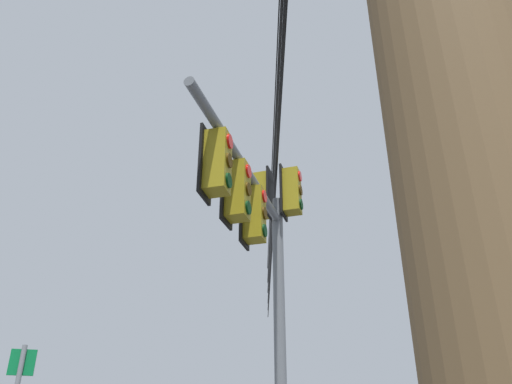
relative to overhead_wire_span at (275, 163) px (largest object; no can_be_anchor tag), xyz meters
The scene contains 2 objects.
signal_mast_assembly 3.11m from the overhead_wire_span, 56.99° to the right, with size 2.35×4.10×6.51m.
overhead_wire_span is the anchor object (origin of this frame).
Camera 1 is at (5.22, -6.49, 1.20)m, focal length 37.74 mm.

